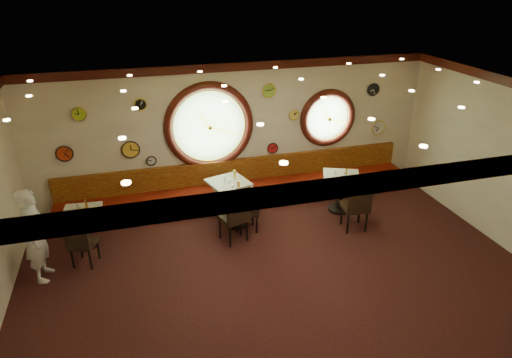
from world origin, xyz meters
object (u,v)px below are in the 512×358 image
(chair_d, at_px, (358,201))
(condiment_a_salt, at_px, (77,207))
(condiment_b_pepper, at_px, (237,189))
(waiter, at_px, (36,235))
(condiment_b_salt, at_px, (232,187))
(condiment_c_salt, at_px, (224,178))
(condiment_d_pepper, at_px, (345,175))
(condiment_d_bottle, at_px, (346,171))
(table_d, at_px, (340,189))
(chair_a, at_px, (80,239))
(condiment_c_pepper, at_px, (229,181))
(chair_b, at_px, (236,211))
(condiment_a_pepper, at_px, (80,210))
(table_a, at_px, (84,224))
(condiment_a_bottle, at_px, (86,204))
(table_c, at_px, (229,195))
(condiment_c_bottle, at_px, (235,174))
(chair_c, at_px, (248,207))
(table_b, at_px, (236,203))
(condiment_b_bottle, at_px, (238,185))
(condiment_d_salt, at_px, (335,172))

(chair_d, bearing_deg, condiment_a_salt, 175.71)
(condiment_b_pepper, bearing_deg, waiter, -168.64)
(condiment_b_salt, xyz_separation_m, condiment_c_salt, (-0.08, 0.38, 0.04))
(condiment_d_pepper, distance_m, condiment_d_bottle, 0.15)
(table_d, relative_size, chair_a, 1.60)
(chair_d, xyz_separation_m, condiment_c_pepper, (-2.38, 1.18, 0.22))
(chair_a, distance_m, chair_d, 5.36)
(chair_b, bearing_deg, condiment_a_pepper, 149.90)
(condiment_c_salt, distance_m, condiment_d_bottle, 2.68)
(condiment_b_salt, bearing_deg, condiment_a_pepper, -178.46)
(table_a, height_order, table_d, table_d)
(chair_b, distance_m, condiment_b_pepper, 0.62)
(condiment_a_bottle, bearing_deg, condiment_b_pepper, -4.09)
(chair_b, height_order, condiment_a_bottle, chair_b)
(table_c, height_order, condiment_c_bottle, condiment_c_bottle)
(chair_c, height_order, condiment_c_salt, chair_c)
(condiment_a_bottle, bearing_deg, chair_c, -9.06)
(table_b, xyz_separation_m, condiment_c_pepper, (-0.07, 0.27, 0.39))
(table_c, height_order, condiment_c_pepper, condiment_c_pepper)
(chair_d, height_order, condiment_b_salt, chair_d)
(table_d, distance_m, condiment_b_salt, 2.46)
(chair_a, distance_m, condiment_b_bottle, 3.20)
(condiment_a_pepper, bearing_deg, condiment_a_bottle, 56.09)
(condiment_c_pepper, bearing_deg, chair_d, -26.35)
(chair_b, distance_m, condiment_b_salt, 0.74)
(table_b, relative_size, condiment_b_bottle, 5.01)
(table_a, height_order, table_c, table_c)
(chair_a, relative_size, condiment_a_bottle, 3.65)
(table_a, height_order, table_b, table_b)
(condiment_a_bottle, height_order, condiment_d_bottle, condiment_d_bottle)
(condiment_a_salt, height_order, condiment_b_salt, condiment_b_salt)
(condiment_b_bottle, xyz_separation_m, condiment_d_bottle, (2.43, -0.03, 0.02))
(table_d, bearing_deg, table_b, 179.64)
(chair_b, bearing_deg, condiment_c_salt, 71.36)
(chair_b, bearing_deg, table_a, 148.52)
(table_c, relative_size, condiment_a_bottle, 5.54)
(table_c, bearing_deg, condiment_a_salt, -175.47)
(condiment_a_bottle, bearing_deg, condiment_b_salt, -1.57)
(condiment_c_pepper, height_order, condiment_a_bottle, condiment_c_pepper)
(condiment_d_salt, height_order, condiment_c_bottle, condiment_c_bottle)
(chair_b, bearing_deg, table_d, -3.67)
(condiment_c_salt, distance_m, condiment_b_bottle, 0.44)
(table_b, distance_m, condiment_c_salt, 0.60)
(condiment_d_bottle, bearing_deg, condiment_c_pepper, 174.37)
(chair_a, height_order, condiment_b_bottle, chair_a)
(table_c, xyz_separation_m, condiment_a_salt, (-3.02, -0.24, 0.28))
(chair_b, distance_m, condiment_c_pepper, 0.95)
(chair_a, height_order, condiment_a_pepper, chair_a)
(condiment_b_bottle, bearing_deg, condiment_a_salt, 178.48)
(condiment_d_salt, bearing_deg, chair_a, -171.88)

